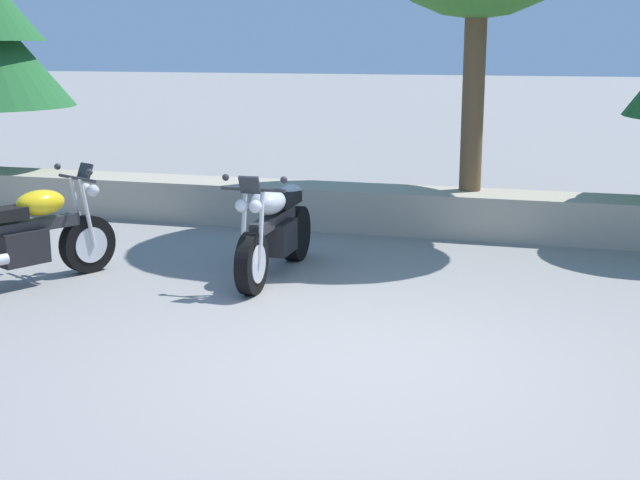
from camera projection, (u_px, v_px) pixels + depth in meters
name	position (u px, v px, depth m)	size (l,w,h in m)	color
ground_plane	(368.00, 359.00, 6.85)	(120.00, 120.00, 0.00)	gray
stone_wall	(451.00, 212.00, 11.29)	(36.00, 0.80, 0.55)	#A89E89
motorcycle_yellow_near_left	(27.00, 239.00, 8.84)	(1.13, 1.91, 1.18)	black
motorcycle_silver_centre	(274.00, 231.00, 9.17)	(0.67, 2.06, 1.18)	black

